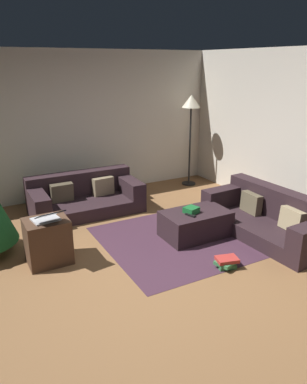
{
  "coord_description": "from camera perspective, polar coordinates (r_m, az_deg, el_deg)",
  "views": [
    {
      "loc": [
        -1.59,
        -3.49,
        2.37
      ],
      "look_at": [
        0.64,
        0.63,
        0.75
      ],
      "focal_mm": 35.06,
      "sensor_mm": 36.0,
      "label": 1
    }
  ],
  "objects": [
    {
      "name": "corner_lamp",
      "position": [
        7.43,
        5.74,
        12.52
      ],
      "size": [
        0.36,
        0.36,
        1.79
      ],
      "color": "black",
      "rests_on": "ground_plane"
    },
    {
      "name": "gift_box",
      "position": [
        5.28,
        5.77,
        -2.73
      ],
      "size": [
        0.22,
        0.21,
        0.08
      ],
      "primitive_type": "cube",
      "rotation": [
        0.0,
        0.0,
        0.28
      ],
      "color": "#19662D",
      "rests_on": "ottoman"
    },
    {
      "name": "tv_remote",
      "position": [
        5.18,
        5.65,
        -3.53
      ],
      "size": [
        0.1,
        0.17,
        0.02
      ],
      "primitive_type": "cube",
      "rotation": [
        0.0,
        0.0,
        0.32
      ],
      "color": "black",
      "rests_on": "ottoman"
    },
    {
      "name": "couch_left",
      "position": [
        6.37,
        -10.48,
        -0.76
      ],
      "size": [
        1.8,
        0.92,
        0.62
      ],
      "rotation": [
        0.0,
        0.0,
        3.13
      ],
      "color": "#2D1E23",
      "rests_on": "ground_plane"
    },
    {
      "name": "laptop",
      "position": [
        4.65,
        -15.85,
        -3.75
      ],
      "size": [
        0.36,
        0.46,
        0.19
      ],
      "color": "silver",
      "rests_on": "side_table"
    },
    {
      "name": "book_stack",
      "position": [
        4.72,
        11.03,
        -10.42
      ],
      "size": [
        0.3,
        0.27,
        0.14
      ],
      "color": "#387A47",
      "rests_on": "ground_plane"
    },
    {
      "name": "ground_plane",
      "position": [
        4.51,
        -3.41,
        -12.67
      ],
      "size": [
        6.4,
        6.4,
        0.0
      ],
      "primitive_type": "plane",
      "color": "brown"
    },
    {
      "name": "couch_right",
      "position": [
        5.65,
        17.2,
        -3.81
      ],
      "size": [
        0.94,
        1.92,
        0.65
      ],
      "rotation": [
        0.0,
        0.0,
        1.62
      ],
      "color": "#2D1E23",
      "rests_on": "ground_plane"
    },
    {
      "name": "area_rug",
      "position": [
        5.49,
        6.32,
        -6.59
      ],
      "size": [
        2.6,
        2.0,
        0.01
      ],
      "primitive_type": "cube",
      "color": "#422737",
      "rests_on": "ground_plane"
    },
    {
      "name": "ottoman",
      "position": [
        5.41,
        6.39,
        -4.83
      ],
      "size": [
        0.94,
        0.58,
        0.37
      ],
      "primitive_type": "cube",
      "color": "#2D1E23",
      "rests_on": "ground_plane"
    },
    {
      "name": "rear_partition",
      "position": [
        6.9,
        -15.0,
        9.54
      ],
      "size": [
        6.4,
        0.12,
        2.6
      ],
      "primitive_type": "cube",
      "color": "silver",
      "rests_on": "ground_plane"
    },
    {
      "name": "side_table",
      "position": [
        4.84,
        -15.78,
        -7.2
      ],
      "size": [
        0.52,
        0.44,
        0.57
      ],
      "primitive_type": "cube",
      "color": "#4C3323",
      "rests_on": "ground_plane"
    }
  ]
}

